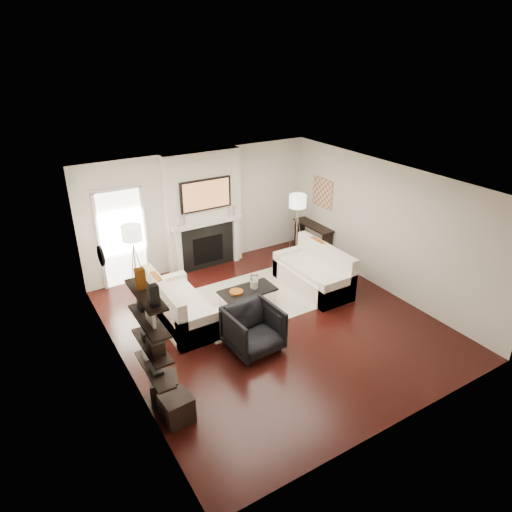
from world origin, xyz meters
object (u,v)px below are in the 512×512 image
armchair (253,327)px  lamp_left_shade (132,233)px  loveseat_left_base (182,312)px  coffee_table (248,291)px  loveseat_right_base (312,279)px  lamp_right_shade (298,201)px  ottoman_near (164,388)px

armchair → lamp_left_shade: bearing=109.8°
loveseat_left_base → lamp_left_shade: (-0.41, 1.31, 1.24)m
coffee_table → lamp_left_shade: (-1.71, 1.53, 1.05)m
loveseat_left_base → loveseat_right_base: size_ratio=1.00×
loveseat_right_base → armchair: size_ratio=2.07×
loveseat_left_base → lamp_right_shade: 3.89m
coffee_table → lamp_right_shade: (2.19, 1.42, 1.05)m
lamp_right_shade → loveseat_left_base: bearing=-160.8°
lamp_right_shade → ottoman_near: lamp_right_shade is taller
coffee_table → lamp_left_shade: 2.52m
coffee_table → armchair: size_ratio=1.27×
loveseat_right_base → lamp_right_shade: lamp_right_shade is taller
loveseat_right_base → lamp_right_shade: 1.98m
lamp_left_shade → ottoman_near: (-0.62, -3.08, -1.25)m
loveseat_right_base → ottoman_near: (-3.93, -1.55, -0.01)m
armchair → lamp_right_shade: lamp_right_shade is taller
loveseat_right_base → coffee_table: (-1.60, 0.00, 0.19)m
ottoman_near → coffee_table: bearing=33.6°
loveseat_right_base → coffee_table: size_ratio=1.64×
lamp_left_shade → lamp_right_shade: (3.90, -0.10, 0.00)m
coffee_table → ottoman_near: bearing=-146.4°
loveseat_left_base → coffee_table: bearing=-9.4°
loveseat_right_base → lamp_left_shade: (-3.31, 1.53, 1.24)m
ottoman_near → loveseat_left_base: bearing=59.6°
loveseat_right_base → armchair: 2.49m
loveseat_right_base → lamp_right_shade: bearing=67.5°
lamp_left_shade → loveseat_left_base: bearing=-72.5°
loveseat_left_base → lamp_left_shade: size_ratio=4.50×
lamp_right_shade → ottoman_near: (-4.52, -2.97, -1.25)m
armchair → lamp_right_shade: 3.94m
armchair → lamp_left_shade: (-1.13, 2.71, 1.02)m
coffee_table → lamp_right_shade: lamp_right_shade is taller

